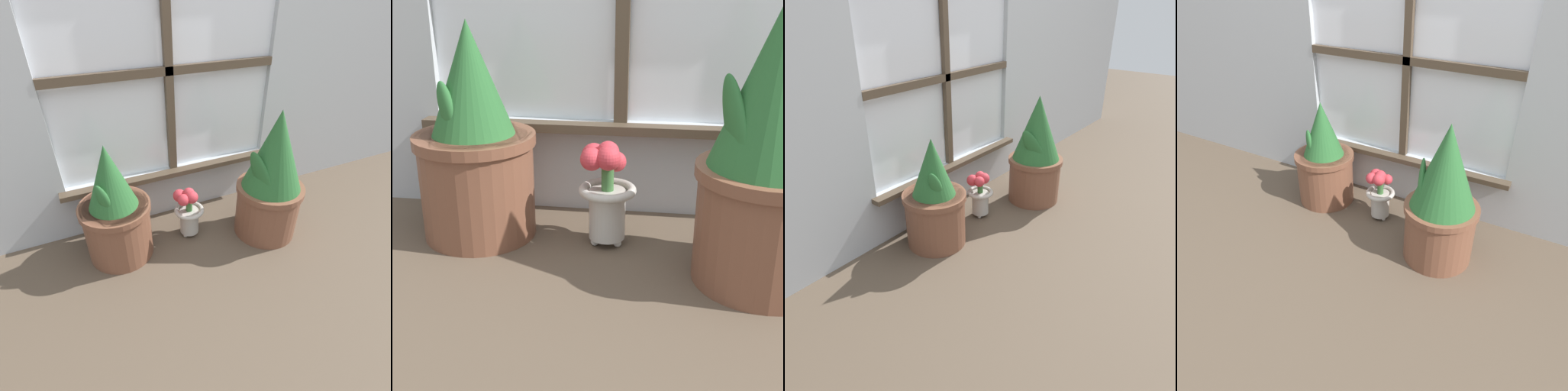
{
  "view_description": "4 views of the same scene",
  "coord_description": "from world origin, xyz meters",
  "views": [
    {
      "loc": [
        -0.45,
        -0.74,
        1.01
      ],
      "look_at": [
        -0.01,
        0.24,
        0.27
      ],
      "focal_mm": 28.0,
      "sensor_mm": 36.0,
      "label": 1
    },
    {
      "loc": [
        0.12,
        -0.91,
        0.61
      ],
      "look_at": [
        -0.05,
        0.25,
        0.15
      ],
      "focal_mm": 50.0,
      "sensor_mm": 36.0,
      "label": 2
    },
    {
      "loc": [
        -1.44,
        -0.82,
        1.08
      ],
      "look_at": [
        -0.04,
        0.28,
        0.14
      ],
      "focal_mm": 35.0,
      "sensor_mm": 36.0,
      "label": 3
    },
    {
      "loc": [
        0.71,
        -1.06,
        1.13
      ],
      "look_at": [
        -0.03,
        0.27,
        0.14
      ],
      "focal_mm": 35.0,
      "sensor_mm": 36.0,
      "label": 4
    }
  ],
  "objects": [
    {
      "name": "potted_plant_right",
      "position": [
        0.34,
        0.17,
        0.29
      ],
      "size": [
        0.31,
        0.31,
        0.61
      ],
      "color": "brown",
      "rests_on": "ground_plane"
    },
    {
      "name": "flower_vase",
      "position": [
        -0.01,
        0.3,
        0.15
      ],
      "size": [
        0.14,
        0.14,
        0.26
      ],
      "color": "#BCB7AD",
      "rests_on": "ground_plane"
    },
    {
      "name": "potted_plant_left",
      "position": [
        -0.34,
        0.31,
        0.23
      ],
      "size": [
        0.3,
        0.3,
        0.53
      ],
      "color": "brown",
      "rests_on": "ground_plane"
    },
    {
      "name": "ground_plane",
      "position": [
        0.0,
        0.0,
        0.0
      ],
      "size": [
        10.0,
        10.0,
        0.0
      ],
      "primitive_type": "plane",
      "color": "brown"
    }
  ]
}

